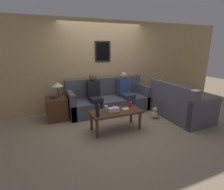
{
  "coord_description": "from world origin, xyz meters",
  "views": [
    {
      "loc": [
        -1.84,
        -4.04,
        1.86
      ],
      "look_at": [
        -0.16,
        -0.11,
        0.66
      ],
      "focal_mm": 28.0,
      "sensor_mm": 36.0,
      "label": 1
    }
  ],
  "objects": [
    {
      "name": "person_left",
      "position": [
        -0.47,
        0.38,
        0.62
      ],
      "size": [
        0.34,
        0.58,
        1.15
      ],
      "color": "black",
      "rests_on": "ground_plane"
    },
    {
      "name": "coffee_table",
      "position": [
        -0.32,
        -0.7,
        0.39
      ],
      "size": [
        1.15,
        0.53,
        0.45
      ],
      "color": "#4C2D19",
      "rests_on": "ground_plane"
    },
    {
      "name": "person_right",
      "position": [
        0.49,
        0.38,
        0.6
      ],
      "size": [
        0.34,
        0.62,
        1.12
      ],
      "color": "#2D334C",
      "rests_on": "ground_plane"
    },
    {
      "name": "wall_back",
      "position": [
        0.0,
        1.0,
        1.3
      ],
      "size": [
        9.0,
        0.08,
        2.6
      ],
      "color": "tan",
      "rests_on": "ground_plane"
    },
    {
      "name": "drinking_glass",
      "position": [
        -0.49,
        -0.53,
        0.5
      ],
      "size": [
        0.08,
        0.08,
        0.09
      ],
      "color": "silver",
      "rests_on": "coffee_table"
    },
    {
      "name": "side_table_with_lamp",
      "position": [
        -1.48,
        0.43,
        0.32
      ],
      "size": [
        0.52,
        0.52,
        0.98
      ],
      "color": "#4C2D19",
      "rests_on": "ground_plane"
    },
    {
      "name": "wine_bottle",
      "position": [
        -0.79,
        -0.82,
        0.58
      ],
      "size": [
        0.08,
        0.08,
        0.33
      ],
      "color": "black",
      "rests_on": "coffee_table"
    },
    {
      "name": "book_stack",
      "position": [
        -0.07,
        -0.7,
        0.46
      ],
      "size": [
        0.16,
        0.12,
        0.02
      ],
      "color": "beige",
      "rests_on": "coffee_table"
    },
    {
      "name": "ground_plane",
      "position": [
        0.0,
        0.0,
        0.0
      ],
      "size": [
        16.0,
        16.0,
        0.0
      ],
      "primitive_type": "plane",
      "color": "gray"
    },
    {
      "name": "tissue_box",
      "position": [
        -0.38,
        -0.74,
        0.51
      ],
      "size": [
        0.23,
        0.12,
        0.14
      ],
      "color": "silver",
      "rests_on": "coffee_table"
    },
    {
      "name": "soda_can",
      "position": [
        0.11,
        -0.59,
        0.51
      ],
      "size": [
        0.07,
        0.07,
        0.12
      ],
      "color": "red",
      "rests_on": "coffee_table"
    },
    {
      "name": "couch_side",
      "position": [
        1.51,
        -0.71,
        0.32
      ],
      "size": [
        0.89,
        1.58,
        0.94
      ],
      "rotation": [
        0.0,
        0.0,
        1.57
      ],
      "color": "#4C4C56",
      "rests_on": "ground_plane"
    },
    {
      "name": "couch_main",
      "position": [
        0.0,
        0.54,
        0.32
      ],
      "size": [
        2.37,
        0.89,
        0.94
      ],
      "color": "#4C4C56",
      "rests_on": "ground_plane"
    },
    {
      "name": "teddy_bear",
      "position": [
        0.91,
        -0.5,
        0.13
      ],
      "size": [
        0.19,
        0.19,
        0.3
      ],
      "color": "tan",
      "rests_on": "ground_plane"
    }
  ]
}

